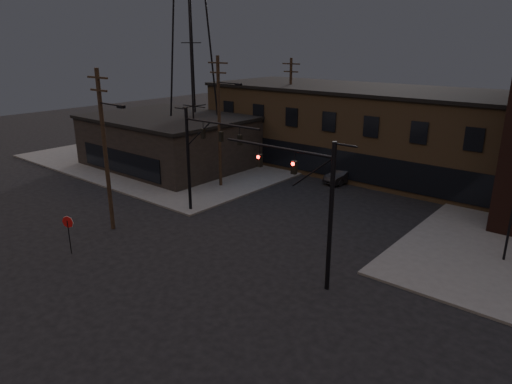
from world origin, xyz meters
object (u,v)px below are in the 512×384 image
at_px(traffic_signal_near, 312,197).
at_px(car_crossing, 344,175).
at_px(stop_sign, 68,226).
at_px(traffic_signal_far, 200,150).

distance_m(traffic_signal_near, car_crossing, 19.98).
height_order(traffic_signal_near, car_crossing, traffic_signal_near).
relative_size(stop_sign, car_crossing, 0.58).
bearing_deg(traffic_signal_near, car_crossing, 113.85).
bearing_deg(traffic_signal_far, traffic_signal_near, -16.17).
bearing_deg(stop_sign, traffic_signal_far, 82.68).
bearing_deg(car_crossing, traffic_signal_far, -95.44).
distance_m(traffic_signal_near, traffic_signal_far, 12.57).
relative_size(traffic_signal_far, stop_sign, 3.23).
bearing_deg(traffic_signal_far, car_crossing, 73.77).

